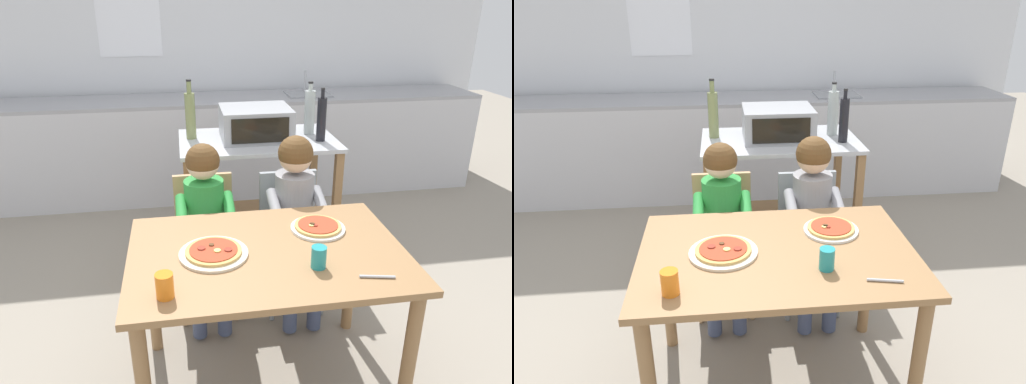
{
  "view_description": "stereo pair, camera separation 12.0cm",
  "coord_description": "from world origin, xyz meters",
  "views": [
    {
      "loc": [
        -0.34,
        -1.74,
        1.79
      ],
      "look_at": [
        0.0,
        0.3,
        0.91
      ],
      "focal_mm": 32.86,
      "sensor_mm": 36.0,
      "label": 1
    },
    {
      "loc": [
        -0.22,
        -1.76,
        1.79
      ],
      "look_at": [
        0.0,
        0.3,
        0.91
      ],
      "focal_mm": 32.86,
      "sensor_mm": 36.0,
      "label": 2
    }
  ],
  "objects": [
    {
      "name": "pizza_plate_white",
      "position": [
        0.27,
        0.15,
        0.77
      ],
      "size": [
        0.26,
        0.26,
        0.03
      ],
      "color": "white",
      "rests_on": "dining_table"
    },
    {
      "name": "dining_table",
      "position": [
        0.0,
        0.0,
        0.64
      ],
      "size": [
        1.2,
        0.82,
        0.76
      ],
      "color": "olive",
      "rests_on": "ground"
    },
    {
      "name": "drinking_cup_orange",
      "position": [
        -0.43,
        -0.27,
        0.81
      ],
      "size": [
        0.07,
        0.07,
        0.1
      ],
      "primitive_type": "cylinder",
      "color": "orange",
      "rests_on": "dining_table"
    },
    {
      "name": "bottle_brown_beer",
      "position": [
        -0.27,
        1.3,
        1.06
      ],
      "size": [
        0.07,
        0.07,
        0.39
      ],
      "color": "olive",
      "rests_on": "kitchen_island_cart"
    },
    {
      "name": "drinking_cup_teal",
      "position": [
        0.18,
        -0.17,
        0.8
      ],
      "size": [
        0.06,
        0.06,
        0.09
      ],
      "primitive_type": "cylinder",
      "color": "teal",
      "rests_on": "dining_table"
    },
    {
      "name": "serving_spoon",
      "position": [
        0.39,
        -0.28,
        0.76
      ],
      "size": [
        0.14,
        0.04,
        0.01
      ],
      "primitive_type": "cylinder",
      "rotation": [
        0.0,
        1.57,
        2.93
      ],
      "color": "#B7BABF",
      "rests_on": "dining_table"
    },
    {
      "name": "dining_chair_right",
      "position": [
        0.27,
        0.68,
        0.48
      ],
      "size": [
        0.36,
        0.36,
        0.81
      ],
      "color": "gray",
      "rests_on": "ground"
    },
    {
      "name": "kitchen_counter",
      "position": [
        0.0,
        2.49,
        0.46
      ],
      "size": [
        4.88,
        0.6,
        1.12
      ],
      "color": "silver",
      "rests_on": "ground"
    },
    {
      "name": "ground_plane",
      "position": [
        0.0,
        1.14,
        0.0
      ],
      "size": [
        11.38,
        11.38,
        0.0
      ],
      "primitive_type": "plane",
      "color": "gray"
    },
    {
      "name": "dining_chair_left",
      "position": [
        -0.23,
        0.72,
        0.48
      ],
      "size": [
        0.36,
        0.36,
        0.81
      ],
      "color": "tan",
      "rests_on": "ground"
    },
    {
      "name": "toaster_oven",
      "position": [
        0.15,
        1.23,
        1.0
      ],
      "size": [
        0.45,
        0.38,
        0.21
      ],
      "color": "#999BA0",
      "rests_on": "kitchen_island_cart"
    },
    {
      "name": "pizza_plate_cream",
      "position": [
        -0.23,
        -0.0,
        0.77
      ],
      "size": [
        0.3,
        0.3,
        0.03
      ],
      "color": "beige",
      "rests_on": "dining_table"
    },
    {
      "name": "back_wall_tiled",
      "position": [
        -0.0,
        2.9,
        1.35
      ],
      "size": [
        5.42,
        0.14,
        2.7
      ],
      "color": "silver",
      "rests_on": "ground"
    },
    {
      "name": "bottle_dark_olive_oil",
      "position": [
        0.56,
        1.11,
        1.04
      ],
      "size": [
        0.06,
        0.06,
        0.34
      ],
      "color": "black",
      "rests_on": "kitchen_island_cart"
    },
    {
      "name": "bottle_squat_spirits",
      "position": [
        0.53,
        1.28,
        1.05
      ],
      "size": [
        0.07,
        0.07,
        0.35
      ],
      "color": "#ADB7B2",
      "rests_on": "kitchen_island_cart"
    },
    {
      "name": "kitchen_island_cart",
      "position": [
        0.16,
        1.21,
        0.6
      ],
      "size": [
        1.03,
        0.64,
        0.9
      ],
      "color": "#B7BABF",
      "rests_on": "ground"
    },
    {
      "name": "child_in_grey_shirt",
      "position": [
        0.27,
        0.56,
        0.69
      ],
      "size": [
        0.32,
        0.42,
        1.06
      ],
      "color": "#424C6B",
      "rests_on": "ground"
    },
    {
      "name": "child_in_green_shirt",
      "position": [
        -0.23,
        0.6,
        0.67
      ],
      "size": [
        0.32,
        0.42,
        1.03
      ],
      "color": "#424C6B",
      "rests_on": "ground"
    }
  ]
}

